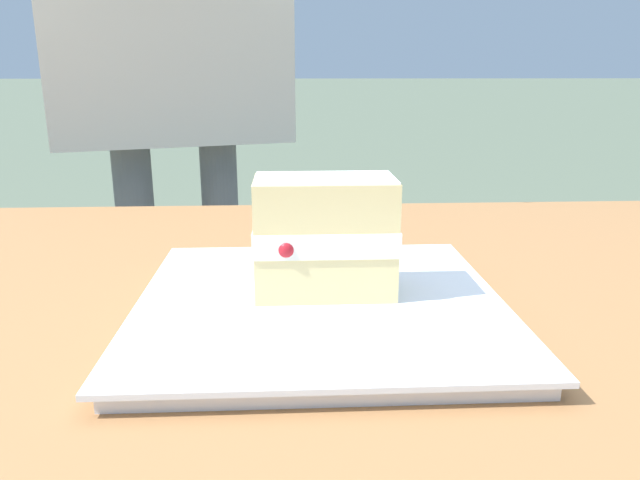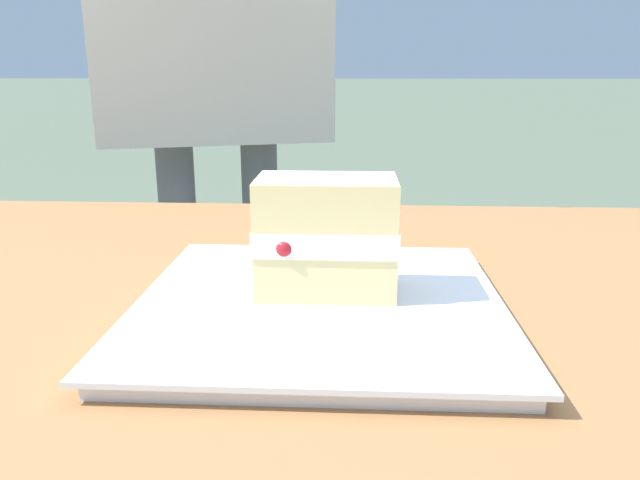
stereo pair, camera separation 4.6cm
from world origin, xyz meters
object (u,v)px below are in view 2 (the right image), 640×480
at_px(dessert_plate, 320,306).
at_px(dessert_fork, 348,237).
at_px(cake_slice, 326,236).
at_px(patio_table, 177,447).
at_px(diner_person, 210,1).

distance_m(dessert_plate, dessert_fork, 0.22).
relative_size(dessert_plate, cake_slice, 2.55).
bearing_deg(cake_slice, patio_table, -163.77).
bearing_deg(diner_person, dessert_plate, -71.89).
relative_size(patio_table, dessert_plate, 4.79).
bearing_deg(cake_slice, diner_person, 108.70).
bearing_deg(patio_table, dessert_plate, 11.13).
xyz_separation_m(patio_table, dessert_plate, (0.12, 0.02, 0.12)).
distance_m(cake_slice, dessert_fork, 0.22).
distance_m(dessert_plate, diner_person, 0.86).
bearing_deg(patio_table, dessert_fork, 60.96).
height_order(dessert_fork, diner_person, diner_person).
relative_size(patio_table, diner_person, 0.84).
relative_size(dessert_fork, diner_person, 0.09).
bearing_deg(dessert_plate, patio_table, -168.87).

